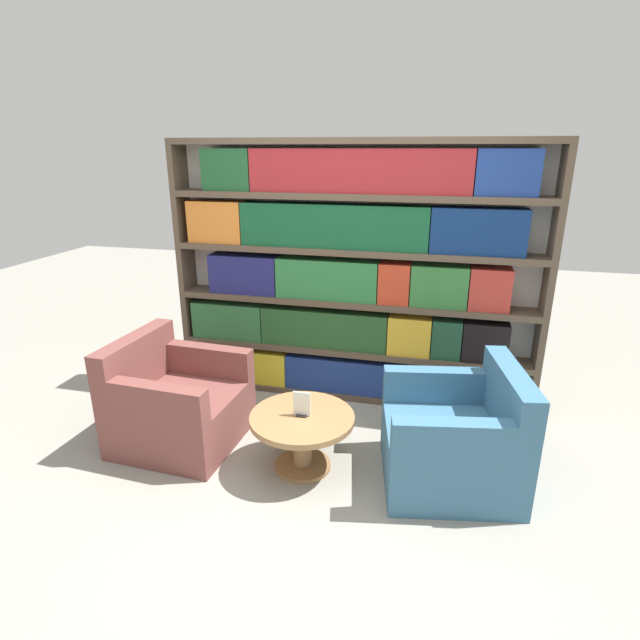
# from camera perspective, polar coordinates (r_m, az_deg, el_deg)

# --- Properties ---
(ground_plane) EXTENTS (14.00, 14.00, 0.00)m
(ground_plane) POSITION_cam_1_polar(r_m,az_deg,el_deg) (3.32, -1.40, -19.65)
(ground_plane) COLOR gray
(bookshelf) EXTENTS (3.03, 0.30, 2.15)m
(bookshelf) POSITION_cam_1_polar(r_m,az_deg,el_deg) (4.14, 3.55, 4.98)
(bookshelf) COLOR silver
(bookshelf) RESTS_ON ground_plane
(armchair_left) EXTENTS (0.87, 0.86, 0.79)m
(armchair_left) POSITION_cam_1_polar(r_m,az_deg,el_deg) (3.87, -16.08, -9.35)
(armchair_left) COLOR brown
(armchair_left) RESTS_ON ground_plane
(armchair_right) EXTENTS (0.96, 0.95, 0.79)m
(armchair_right) POSITION_cam_1_polar(r_m,az_deg,el_deg) (3.43, 15.22, -13.20)
(armchair_right) COLOR #386684
(armchair_right) RESTS_ON ground_plane
(coffee_table) EXTENTS (0.70, 0.70, 0.40)m
(coffee_table) POSITION_cam_1_polar(r_m,az_deg,el_deg) (3.42, -2.04, -12.50)
(coffee_table) COLOR olive
(coffee_table) RESTS_ON ground_plane
(table_sign) EXTENTS (0.12, 0.06, 0.17)m
(table_sign) POSITION_cam_1_polar(r_m,az_deg,el_deg) (3.32, -2.08, -9.75)
(table_sign) COLOR black
(table_sign) RESTS_ON coffee_table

